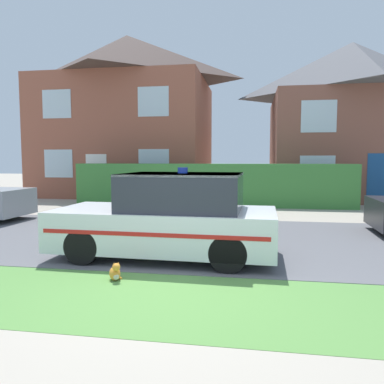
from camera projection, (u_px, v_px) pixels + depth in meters
The scene contains 8 objects.
ground_plane at pixel (173, 289), 5.37m from camera, with size 80.00×80.00×0.00m, color #A89E8E.
road_strip at pixel (204, 239), 8.75m from camera, with size 28.00×5.62×0.01m, color #5B5B60.
lawn_verge at pixel (165, 301), 4.90m from camera, with size 28.00×2.20×0.01m, color #568C42.
garden_hedge at pixel (211, 185), 14.84m from camera, with size 11.09×0.68×1.69m, color #3D7F38.
police_car at pixel (170, 217), 7.04m from camera, with size 4.17×1.93×1.69m.
cat at pixel (115, 273), 5.72m from camera, with size 0.27×0.36×0.31m.
house_left at pixel (128, 114), 20.05m from camera, with size 8.74×6.86×8.39m.
house_right at pixel (350, 119), 18.09m from camera, with size 7.68×6.91×7.43m.
Camera 1 is at (1.11, -5.12, 1.85)m, focal length 35.00 mm.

